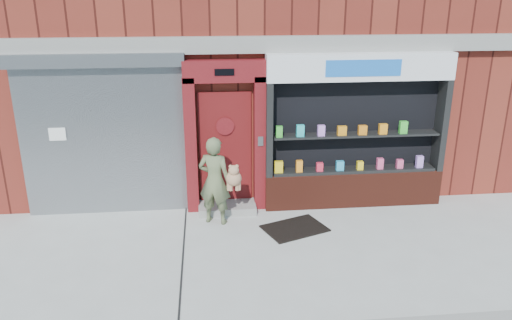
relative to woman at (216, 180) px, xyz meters
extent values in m
plane|color=#9E9E99|center=(0.96, -1.25, -0.83)|extent=(80.00, 80.00, 0.00)
cube|color=gray|center=(0.96, 0.67, 2.32)|extent=(12.00, 0.16, 0.30)
cube|color=gray|center=(-2.04, 0.69, 0.57)|extent=(3.00, 0.10, 2.80)
cube|color=slate|center=(-2.04, 0.63, 2.09)|extent=(3.10, 0.30, 0.24)
cube|color=white|center=(-2.84, 0.63, 0.77)|extent=(0.30, 0.01, 0.24)
cube|color=#570F13|center=(-0.44, 0.61, 0.47)|extent=(0.22, 0.28, 2.60)
cube|color=#570F13|center=(0.86, 0.61, 0.47)|extent=(0.22, 0.28, 2.60)
cube|color=#570F13|center=(0.21, 0.61, 1.87)|extent=(1.50, 0.28, 0.40)
cube|color=black|center=(0.21, 0.46, 1.87)|extent=(0.35, 0.01, 0.12)
cube|color=#571011|center=(0.21, 0.72, 0.37)|extent=(1.00, 0.06, 2.20)
cylinder|color=black|center=(0.21, 0.68, 0.82)|extent=(0.28, 0.02, 0.28)
cylinder|color=#570F13|center=(0.21, 0.67, 0.82)|extent=(0.34, 0.02, 0.34)
cube|color=gray|center=(0.21, 0.45, -0.75)|extent=(1.10, 0.55, 0.15)
cube|color=slate|center=(0.86, 0.46, 0.57)|extent=(0.10, 0.02, 0.18)
cube|color=#531E13|center=(2.71, 0.55, -0.48)|extent=(3.50, 0.40, 0.70)
cube|color=black|center=(1.02, 0.55, 0.77)|extent=(0.12, 0.40, 1.80)
cube|color=black|center=(4.40, 0.55, 0.77)|extent=(0.12, 0.40, 1.80)
cube|color=black|center=(2.71, 0.74, 0.77)|extent=(3.30, 0.03, 1.80)
cube|color=black|center=(2.71, 0.55, -0.10)|extent=(3.20, 0.36, 0.06)
cube|color=black|center=(2.71, 0.55, 0.62)|extent=(3.20, 0.36, 0.04)
cube|color=white|center=(2.71, 0.55, 1.92)|extent=(3.50, 0.40, 0.50)
cube|color=#185AB4|center=(2.71, 0.35, 1.92)|extent=(1.40, 0.01, 0.30)
cube|color=yellow|center=(1.21, 0.47, 0.04)|extent=(0.16, 0.09, 0.23)
cube|color=orange|center=(1.61, 0.47, 0.05)|extent=(0.12, 0.09, 0.23)
cube|color=red|center=(2.01, 0.47, 0.02)|extent=(0.13, 0.09, 0.17)
cube|color=#289BCA|center=(2.41, 0.47, 0.03)|extent=(0.15, 0.09, 0.19)
cube|color=yellow|center=(2.81, 0.47, 0.02)|extent=(0.12, 0.09, 0.17)
cube|color=#DC497A|center=(3.21, 0.47, 0.04)|extent=(0.12, 0.09, 0.22)
cube|color=#DC497A|center=(3.61, 0.47, 0.02)|extent=(0.12, 0.09, 0.18)
cube|color=#B17DE1|center=(4.01, 0.47, 0.05)|extent=(0.13, 0.09, 0.24)
cube|color=green|center=(1.21, 0.47, 0.75)|extent=(0.12, 0.09, 0.21)
cube|color=#24B0B8|center=(1.61, 0.47, 0.75)|extent=(0.14, 0.09, 0.22)
cube|color=#CB83ED|center=(2.01, 0.47, 0.74)|extent=(0.13, 0.09, 0.20)
cube|color=orange|center=(2.41, 0.47, 0.73)|extent=(0.17, 0.09, 0.18)
cube|color=orange|center=(2.81, 0.47, 0.73)|extent=(0.16, 0.09, 0.18)
cube|color=orange|center=(3.21, 0.47, 0.74)|extent=(0.15, 0.09, 0.20)
cube|color=green|center=(3.61, 0.47, 0.76)|extent=(0.15, 0.09, 0.24)
imported|color=#5A6441|center=(-0.03, 0.01, -0.01)|extent=(0.70, 0.58, 1.64)
sphere|color=#A67653|center=(0.32, -0.07, 0.05)|extent=(0.28, 0.28, 0.28)
sphere|color=#A67653|center=(0.32, -0.11, 0.22)|extent=(0.19, 0.19, 0.19)
sphere|color=#A67653|center=(0.26, -0.11, 0.30)|extent=(0.07, 0.07, 0.07)
sphere|color=#A67653|center=(0.37, -0.11, 0.30)|extent=(0.07, 0.07, 0.07)
cylinder|color=#A67653|center=(0.22, -0.07, -0.09)|extent=(0.07, 0.07, 0.17)
cylinder|color=#A67653|center=(0.41, -0.07, -0.09)|extent=(0.07, 0.07, 0.17)
cylinder|color=#A67653|center=(0.26, -0.08, -0.09)|extent=(0.07, 0.07, 0.17)
cylinder|color=#A67653|center=(0.37, -0.08, -0.09)|extent=(0.07, 0.07, 0.17)
cube|color=black|center=(1.38, -0.43, -0.81)|extent=(1.27, 1.09, 0.03)
camera|label=1|loc=(-0.15, -8.40, 3.29)|focal=35.00mm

